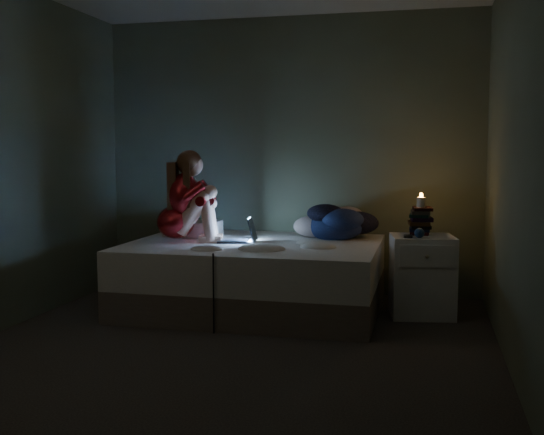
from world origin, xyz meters
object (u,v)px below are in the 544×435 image
(woman, at_px, (175,196))
(candle, at_px, (421,202))
(nightstand, at_px, (422,276))
(laptop, at_px, (237,229))
(phone, at_px, (406,236))
(bed, at_px, (254,276))

(woman, xyz_separation_m, candle, (2.04, 0.28, -0.04))
(nightstand, bearing_deg, woman, 176.38)
(laptop, height_order, phone, laptop)
(phone, bearing_deg, laptop, -171.17)
(bed, xyz_separation_m, candle, (1.37, 0.19, 0.64))
(nightstand, xyz_separation_m, candle, (-0.02, 0.09, 0.60))
(bed, distance_m, candle, 1.52)
(bed, relative_size, phone, 14.91)
(candle, bearing_deg, nightstand, -77.10)
(woman, distance_m, phone, 1.96)
(bed, height_order, candle, candle)
(laptop, relative_size, candle, 3.91)
(bed, xyz_separation_m, woman, (-0.67, -0.10, 0.68))
(woman, relative_size, phone, 5.60)
(laptop, height_order, nightstand, laptop)
(bed, bearing_deg, woman, -171.85)
(woman, distance_m, candle, 2.06)
(laptop, xyz_separation_m, phone, (1.41, 0.05, -0.02))
(candle, bearing_deg, woman, -172.09)
(phone, bearing_deg, nightstand, 38.85)
(woman, xyz_separation_m, nightstand, (2.06, 0.19, -0.64))
(candle, bearing_deg, phone, -122.04)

